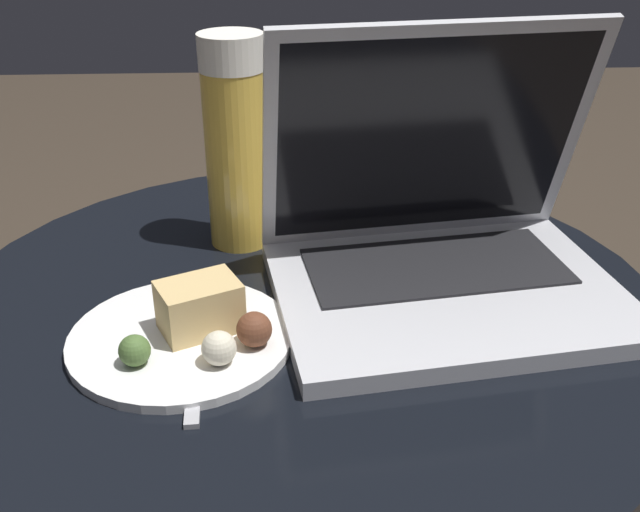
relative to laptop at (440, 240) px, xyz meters
name	(u,v)px	position (x,y,z in m)	size (l,w,h in m)	color
table	(305,402)	(-0.14, -0.02, -0.19)	(0.73, 0.73, 0.50)	#515156
laptop	(440,240)	(0.00, 0.00, 0.00)	(0.37, 0.31, 0.26)	silver
beer_glass	(236,143)	(-0.21, 0.12, 0.06)	(0.07, 0.07, 0.24)	gold
snack_plate	(190,330)	(-0.24, -0.09, -0.04)	(0.20, 0.20, 0.06)	white
fork	(197,352)	(-0.24, -0.11, -0.05)	(0.03, 0.17, 0.00)	#B2B2B7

